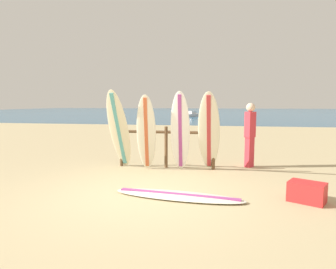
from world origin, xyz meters
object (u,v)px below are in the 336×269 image
(cooler_box, at_px, (307,192))
(surfboard_leaning_center_left, at_px, (180,132))
(surfboard_leaning_far_left, at_px, (119,130))
(beachgoer_standing, at_px, (250,132))
(surfboard_lying_on_sand, at_px, (178,196))
(small_boat_offshore, at_px, (192,115))
(surfboard_rack, at_px, (166,141))
(surfboard_leaning_left, at_px, (146,133))
(surfboard_leaning_center, at_px, (209,132))

(cooler_box, bearing_deg, surfboard_leaning_center_left, 171.05)
(surfboard_leaning_far_left, bearing_deg, beachgoer_standing, 14.19)
(surfboard_leaning_center_left, bearing_deg, surfboard_lying_on_sand, -82.98)
(surfboard_leaning_far_left, relative_size, small_boat_offshore, 0.72)
(surfboard_lying_on_sand, distance_m, cooler_box, 2.31)
(surfboard_rack, height_order, surfboard_leaning_far_left, surfboard_leaning_far_left)
(surfboard_rack, relative_size, surfboard_lying_on_sand, 1.04)
(beachgoer_standing, relative_size, small_boat_offshore, 0.61)
(beachgoer_standing, xyz_separation_m, cooler_box, (0.75, -2.81, -0.80))
(surfboard_rack, bearing_deg, beachgoer_standing, 12.34)
(surfboard_leaning_left, distance_m, surfboard_lying_on_sand, 2.55)
(surfboard_leaning_center_left, bearing_deg, surfboard_leaning_left, -175.17)
(surfboard_leaning_center, bearing_deg, cooler_box, -46.80)
(surfboard_lying_on_sand, bearing_deg, surfboard_leaning_center_left, 97.02)
(surfboard_leaning_far_left, height_order, cooler_box, surfboard_leaning_far_left)
(cooler_box, bearing_deg, beachgoer_standing, 133.48)
(surfboard_leaning_far_left, relative_size, surfboard_lying_on_sand, 0.83)
(surfboard_leaning_center, height_order, beachgoer_standing, surfboard_leaning_center)
(cooler_box, bearing_deg, surfboard_leaning_far_left, -176.19)
(surfboard_leaning_left, xyz_separation_m, beachgoer_standing, (2.70, 0.92, -0.02))
(surfboard_leaning_far_left, bearing_deg, surfboard_rack, 17.56)
(surfboard_leaning_left, distance_m, small_boat_offshore, 32.24)
(surfboard_leaning_left, relative_size, beachgoer_standing, 1.12)
(surfboard_leaning_center, xyz_separation_m, cooler_box, (1.84, -1.95, -0.85))
(surfboard_leaning_far_left, relative_size, beachgoer_standing, 1.20)
(surfboard_leaning_left, height_order, small_boat_offshore, surfboard_leaning_left)
(surfboard_leaning_center_left, distance_m, surfboard_leaning_center, 0.73)
(surfboard_rack, height_order, surfboard_lying_on_sand, surfboard_rack)
(surfboard_rack, xyz_separation_m, surfboard_leaning_center_left, (0.44, -0.35, 0.31))
(beachgoer_standing, bearing_deg, surfboard_leaning_center, -141.63)
(surfboard_leaning_left, xyz_separation_m, small_boat_offshore, (-2.01, 32.17, -0.74))
(surfboard_leaning_left, distance_m, cooler_box, 4.02)
(surfboard_leaning_center, bearing_deg, small_boat_offshore, 96.43)
(surfboard_rack, relative_size, cooler_box, 4.44)
(surfboard_lying_on_sand, distance_m, beachgoer_standing, 3.49)
(surfboard_leaning_center, distance_m, small_boat_offshore, 32.32)
(surfboard_rack, height_order, beachgoer_standing, beachgoer_standing)
(surfboard_leaning_center_left, height_order, surfboard_leaning_center, surfboard_leaning_center_left)
(cooler_box, bearing_deg, surfboard_lying_on_sand, -147.26)
(small_boat_offshore, distance_m, cooler_box, 34.50)
(surfboard_leaning_left, xyz_separation_m, surfboard_leaning_center, (1.61, 0.06, 0.03))
(surfboard_leaning_far_left, distance_m, beachgoer_standing, 3.57)
(surfboard_leaning_center_left, xyz_separation_m, surfboard_lying_on_sand, (0.26, -2.14, -1.00))
(surfboard_rack, distance_m, beachgoer_standing, 2.32)
(surfboard_leaning_center, bearing_deg, beachgoer_standing, 38.37)
(surfboard_leaning_far_left, height_order, surfboard_leaning_center, surfboard_leaning_far_left)
(surfboard_rack, xyz_separation_m, surfboard_leaning_center, (1.17, -0.36, 0.30))
(surfboard_leaning_far_left, bearing_deg, surfboard_lying_on_sand, -47.86)
(surfboard_leaning_far_left, height_order, surfboard_leaning_center_left, surfboard_leaning_far_left)
(small_boat_offshore, bearing_deg, surfboard_rack, -85.59)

